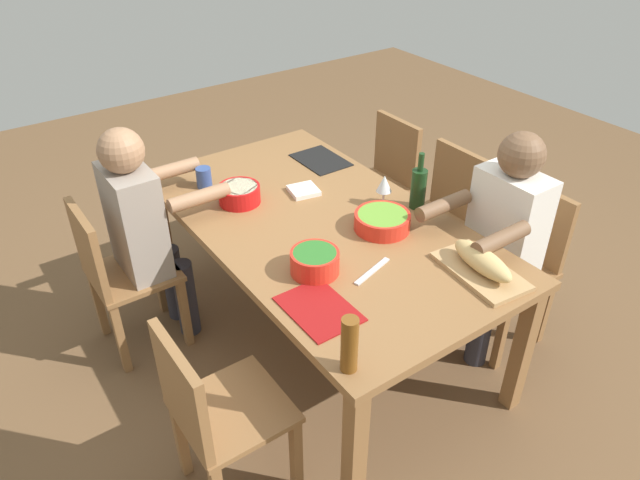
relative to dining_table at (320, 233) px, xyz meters
The scene contains 22 objects.
ground_plane 0.67m from the dining_table, ahead, with size 8.00×8.00×0.00m, color brown.
dining_table is the anchor object (origin of this frame).
chair_far_center 0.88m from the dining_table, 90.00° to the left, with size 0.40×0.40×0.85m.
chair_near_right 1.02m from the dining_table, 58.35° to the right, with size 0.40×0.40×0.85m.
chair_near_left 1.02m from the dining_table, 121.65° to the right, with size 0.40×0.40×0.85m.
diner_near_left 0.86m from the dining_table, 128.10° to the right, with size 0.41×0.53×1.20m.
chair_far_right 1.02m from the dining_table, 58.35° to the left, with size 0.40×0.40×0.85m.
diner_far_right 0.86m from the dining_table, 51.90° to the left, with size 0.41×0.53×1.20m.
chair_far_left 1.02m from the dining_table, 121.65° to the left, with size 0.40×0.40×0.85m.
serving_bowl_salad 0.32m from the dining_table, 41.37° to the left, with size 0.26×0.26×0.08m.
serving_bowl_pasta 0.46m from the dining_table, 148.76° to the right, with size 0.21×0.21×0.09m.
serving_bowl_greens 0.43m from the dining_table, 38.10° to the right, with size 0.21×0.21×0.10m.
cutting_board 0.79m from the dining_table, 23.14° to the left, with size 0.40×0.22×0.02m, color tan.
bread_loaf 0.80m from the dining_table, 23.14° to the left, with size 0.32×0.11×0.09m, color tan.
wine_bottle 0.53m from the dining_table, 70.22° to the left, with size 0.08×0.08×0.29m.
beer_bottle 0.98m from the dining_table, 29.23° to the right, with size 0.06×0.06×0.22m, color brown.
wine_glass 0.39m from the dining_table, 79.59° to the left, with size 0.08×0.08×0.17m.
placemat_near_right 0.65m from the dining_table, 35.42° to the right, with size 0.32×0.23×0.01m, color maroon.
cup_near_left 0.70m from the dining_table, 154.28° to the right, with size 0.08×0.08×0.11m, color #334C8C.
placemat_far_left 0.65m from the dining_table, 144.58° to the left, with size 0.32×0.23×0.01m, color black.
carving_knife 0.47m from the dining_table, ahead, with size 0.23×0.02×0.01m, color silver.
napkin_stack 0.30m from the dining_table, 161.96° to the left, with size 0.14×0.14×0.02m, color white.
Camera 1 is at (1.96, -1.37, 2.22)m, focal length 33.14 mm.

